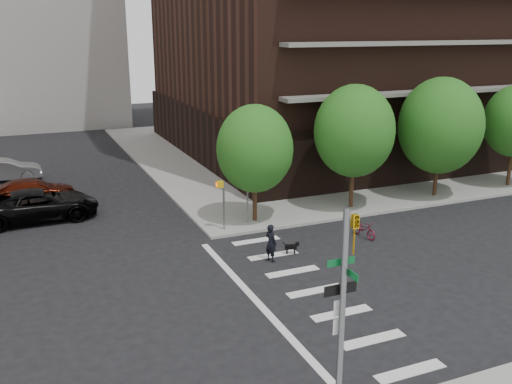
% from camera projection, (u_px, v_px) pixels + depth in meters
% --- Properties ---
extents(ground, '(120.00, 120.00, 0.00)m').
position_uv_depth(ground, '(245.00, 305.00, 21.56)').
color(ground, black).
rests_on(ground, ground).
extents(sidewalk_ne, '(39.00, 33.00, 0.15)m').
position_uv_depth(sidewalk_ne, '(361.00, 145.00, 50.01)').
color(sidewalk_ne, gray).
rests_on(sidewalk_ne, ground).
extents(crosswalk, '(3.85, 13.00, 0.01)m').
position_uv_depth(crosswalk, '(297.00, 294.00, 22.39)').
color(crosswalk, silver).
rests_on(crosswalk, ground).
extents(tree_a, '(4.00, 4.00, 5.90)m').
position_uv_depth(tree_a, '(255.00, 149.00, 29.44)').
color(tree_a, '#301E11').
rests_on(tree_a, sidewalk_ne).
extents(tree_b, '(4.50, 4.50, 6.65)m').
position_uv_depth(tree_b, '(354.00, 131.00, 31.56)').
color(tree_b, '#301E11').
rests_on(tree_b, sidewalk_ne).
extents(tree_c, '(5.00, 5.00, 6.80)m').
position_uv_depth(tree_c, '(440.00, 126.00, 33.85)').
color(tree_c, '#301E11').
rests_on(tree_c, sidewalk_ne).
extents(traffic_signal, '(0.90, 0.75, 6.00)m').
position_uv_depth(traffic_signal, '(342.00, 341.00, 14.01)').
color(traffic_signal, slate).
rests_on(traffic_signal, sidewalk_s).
extents(pedestrian_signal, '(2.18, 0.67, 2.60)m').
position_uv_depth(pedestrian_signal, '(229.00, 196.00, 28.90)').
color(pedestrian_signal, slate).
rests_on(pedestrian_signal, sidewalk_ne).
extents(parked_car_black, '(2.99, 6.20, 1.70)m').
position_uv_depth(parked_car_black, '(40.00, 205.00, 30.77)').
color(parked_car_black, black).
rests_on(parked_car_black, ground).
extents(parked_car_maroon, '(2.19, 4.91, 1.40)m').
position_uv_depth(parked_car_maroon, '(33.00, 191.00, 34.01)').
color(parked_car_maroon, '#421006').
rests_on(parked_car_maroon, ground).
extents(parked_car_silver, '(1.64, 4.57, 1.50)m').
position_uv_depth(parked_car_silver, '(6.00, 170.00, 38.66)').
color(parked_car_silver, '#A9ADB0').
rests_on(parked_car_silver, ground).
extents(scooter, '(0.80, 1.70, 0.86)m').
position_uv_depth(scooter, '(364.00, 229.00, 28.37)').
color(scooter, maroon).
rests_on(scooter, ground).
extents(dog_walker, '(0.73, 0.60, 1.73)m').
position_uv_depth(dog_walker, '(271.00, 243.00, 25.36)').
color(dog_walker, black).
rests_on(dog_walker, ground).
extents(dog, '(0.66, 0.35, 0.55)m').
position_uv_depth(dog, '(292.00, 247.00, 26.30)').
color(dog, black).
rests_on(dog, ground).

